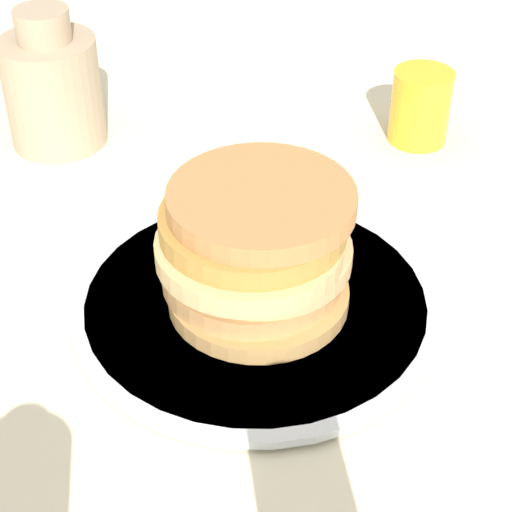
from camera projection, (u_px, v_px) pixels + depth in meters
ground_plane at (263, 318)px, 0.68m from camera, size 4.00×4.00×0.00m
plate at (256, 302)px, 0.69m from camera, size 0.30×0.30×0.01m
pancake_stack at (256, 248)px, 0.66m from camera, size 0.16×0.15×0.10m
juice_glass at (420, 107)px, 0.88m from camera, size 0.06×0.06×0.08m
cream_jug at (52, 87)px, 0.86m from camera, size 0.10×0.10×0.14m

